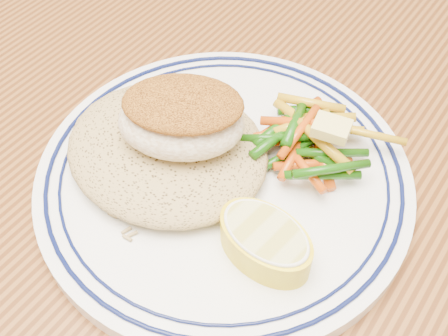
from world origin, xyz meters
TOP-DOWN VIEW (x-y plane):
  - dining_table at (0.00, 0.00)m, footprint 1.50×0.90m
  - plate at (0.02, -0.04)m, footprint 0.27×0.27m
  - rice_pilaf at (-0.02, -0.06)m, footprint 0.15×0.13m
  - fish_fillet at (-0.01, -0.05)m, footprint 0.11×0.10m
  - vegetable_pile at (0.06, 0.01)m, footprint 0.10×0.10m
  - butter_pat at (0.07, 0.01)m, footprint 0.03×0.02m
  - lemon_wedge at (0.08, -0.08)m, footprint 0.07×0.07m

SIDE VIEW (x-z plane):
  - dining_table at x=0.00m, z-range 0.28..1.03m
  - plate at x=0.02m, z-range 0.75..0.77m
  - vegetable_pile at x=0.06m, z-range 0.76..0.79m
  - lemon_wedge at x=0.08m, z-range 0.77..0.79m
  - rice_pilaf at x=-0.02m, z-range 0.77..0.79m
  - butter_pat at x=0.07m, z-range 0.79..0.80m
  - fish_fillet at x=-0.01m, z-range 0.79..0.83m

